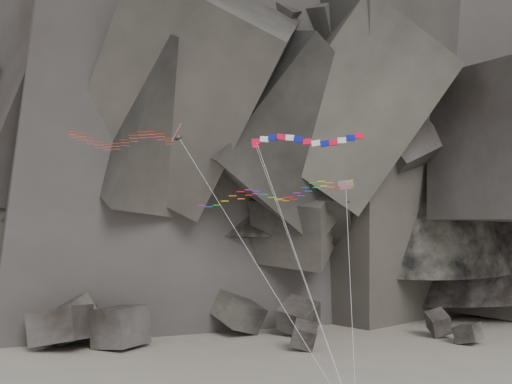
{
  "coord_description": "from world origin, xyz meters",
  "views": [
    {
      "loc": [
        -0.69,
        -51.95,
        17.15
      ],
      "look_at": [
        0.47,
        6.0,
        19.18
      ],
      "focal_mm": 45.0,
      "sensor_mm": 36.0,
      "label": 1
    }
  ],
  "objects_px": {
    "banner_kite": "(307,141)",
    "delta_kite": "(117,138)",
    "pennant_kite": "(274,197)",
    "parafoil_kite": "(267,194)"
  },
  "relations": [
    {
      "from": "pennant_kite",
      "to": "parafoil_kite",
      "type": "bearing_deg",
      "value": -129.13
    },
    {
      "from": "banner_kite",
      "to": "delta_kite",
      "type": "bearing_deg",
      "value": -172.32
    },
    {
      "from": "delta_kite",
      "to": "pennant_kite",
      "type": "relative_size",
      "value": 1.12
    },
    {
      "from": "banner_kite",
      "to": "pennant_kite",
      "type": "relative_size",
      "value": 1.04
    },
    {
      "from": "parafoil_kite",
      "to": "pennant_kite",
      "type": "distance_m",
      "value": 1.52
    },
    {
      "from": "parafoil_kite",
      "to": "pennant_kite",
      "type": "xyz_separation_m",
      "value": [
        0.65,
        1.36,
        -0.17
      ]
    },
    {
      "from": "parafoil_kite",
      "to": "pennant_kite",
      "type": "height_order",
      "value": "pennant_kite"
    },
    {
      "from": "delta_kite",
      "to": "parafoil_kite",
      "type": "bearing_deg",
      "value": -5.76
    },
    {
      "from": "banner_kite",
      "to": "pennant_kite",
      "type": "xyz_separation_m",
      "value": [
        -2.88,
        -0.75,
        -4.75
      ]
    },
    {
      "from": "delta_kite",
      "to": "parafoil_kite",
      "type": "distance_m",
      "value": 14.33
    }
  ]
}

